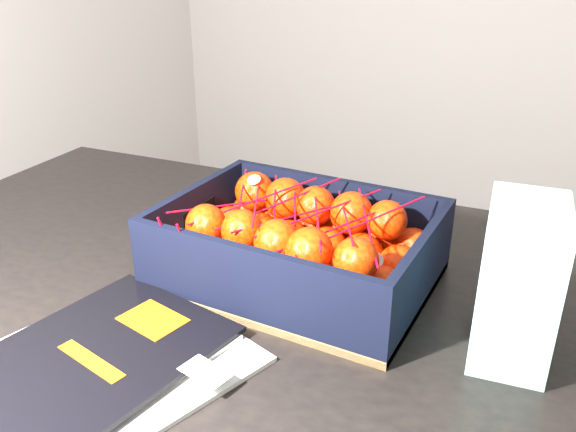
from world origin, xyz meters
The scene contains 6 objects.
table centered at (-0.32, -0.11, 0.65)m, with size 1.26×0.89×0.75m.
magazine_stack centered at (-0.33, -0.34, 0.76)m, with size 0.32×0.33×0.02m.
produce_crate centered at (-0.23, -0.06, 0.78)m, with size 0.36×0.27×0.11m.
clementine_heap centered at (-0.23, -0.06, 0.81)m, with size 0.34×0.25×0.11m.
mesh_net centered at (-0.23, -0.07, 0.85)m, with size 0.29×0.24×0.09m.
retail_carton centered at (0.06, -0.09, 0.84)m, with size 0.08×0.12×0.18m, color silver.
Camera 1 is at (0.11, -0.72, 1.18)m, focal length 37.28 mm.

